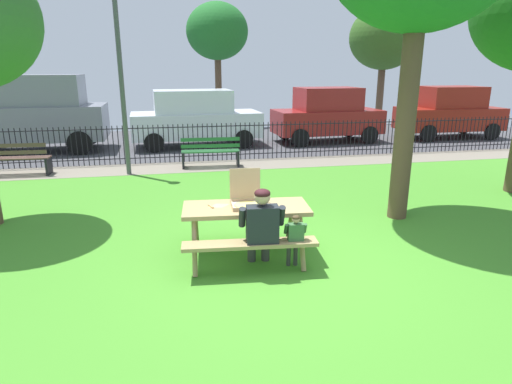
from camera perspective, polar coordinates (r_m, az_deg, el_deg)
ground at (r=7.65m, az=0.53°, el=-4.46°), size 28.00×11.22×0.02m
cobblestone_walkway at (r=12.31m, az=-4.10°, el=3.52°), size 28.00×1.40×0.01m
street_asphalt at (r=16.39m, az=-5.94°, el=6.65°), size 28.00×6.96×0.01m
picnic_table_foreground at (r=6.23m, az=-1.33°, el=-3.41°), size 1.91×1.62×0.79m
pizza_box_open at (r=6.21m, az=-1.27°, el=-0.87°), size 0.47×0.49×0.51m
pizza_slice_on_table at (r=6.22m, az=-5.11°, el=-1.78°), size 0.30×0.23×0.02m
adult_at_table at (r=5.76m, az=0.72°, el=-4.45°), size 0.62×0.61×1.19m
child_at_table at (r=5.86m, az=5.14°, el=-5.82°), size 0.31×0.31×0.81m
iron_fence_streetside at (r=12.88m, az=-4.54°, el=6.66°), size 21.73×0.03×1.11m
park_bench_left at (r=12.63m, az=-29.16°, el=3.77°), size 1.62×0.53×0.85m
park_bench_center at (r=12.04m, az=-6.03°, el=5.24°), size 1.62×0.54×0.85m
lamp_post_walkway at (r=11.42m, az=-17.58°, el=15.99°), size 0.28×0.28×4.64m
parked_car_left at (r=15.92m, az=-27.84°, el=9.38°), size 4.74×2.16×2.46m
parked_car_center at (r=15.33m, az=-8.03°, el=9.75°), size 4.49×2.11×1.94m
parked_car_right at (r=16.33m, az=9.40°, el=10.09°), size 3.98×1.98×1.98m
parked_car_far_right at (r=18.67m, az=24.24°, el=9.65°), size 3.93×1.89×1.98m
far_tree_midleft at (r=21.52m, az=-5.16°, el=20.34°), size 2.89×2.89×5.60m
far_tree_center at (r=23.95m, az=16.63°, el=18.95°), size 3.51×3.51×5.71m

